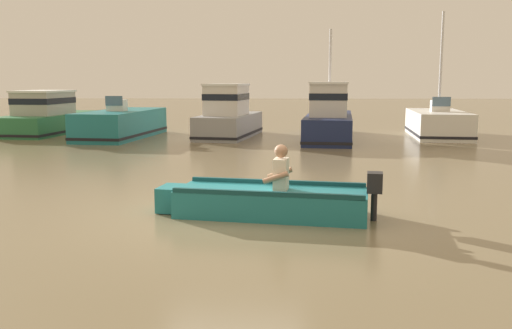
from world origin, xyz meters
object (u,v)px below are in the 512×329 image
Objects in this scene: moored_boat_green at (49,117)px; moored_boat_white at (438,124)px; moored_boat_grey at (228,117)px; rowboat_with_person at (268,201)px; moored_boat_navy at (329,118)px; moored_boat_teal at (122,124)px.

moored_boat_green is 16.06m from moored_boat_white.
moored_boat_grey is 0.98× the size of moored_boat_white.
rowboat_with_person is 12.91m from moored_boat_grey.
moored_boat_grey reaches higher than rowboat_with_person.
moored_boat_navy is 1.32× the size of moored_boat_white.
rowboat_with_person is 0.75× the size of moored_boat_white.
moored_boat_white is at bearing 3.57° from moored_boat_grey.
moored_boat_grey is at bearing 97.77° from rowboat_with_person.
moored_boat_green is 1.10× the size of moored_boat_teal.
moored_boat_green is 7.84m from moored_boat_grey.
moored_boat_white is (6.56, 13.30, 0.25)m from rowboat_with_person.
moored_boat_green is at bearing 170.09° from moored_boat_grey.
moored_boat_navy is at bearing -165.43° from moored_boat_white.
rowboat_with_person is at bearing -82.23° from moored_boat_grey.
rowboat_with_person is 12.35m from moored_boat_navy.
moored_boat_green is at bearing 123.84° from rowboat_with_person.
moored_boat_green reaches higher than rowboat_with_person.
moored_boat_green is 1.21× the size of moored_boat_white.
moored_boat_grey is at bearing 170.79° from moored_boat_navy.
moored_boat_green is 3.92m from moored_boat_teal.
moored_boat_navy reaches higher than moored_boat_teal.
moored_boat_navy reaches higher than moored_boat_green.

